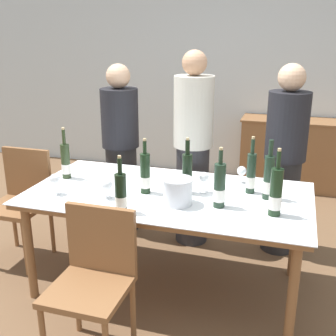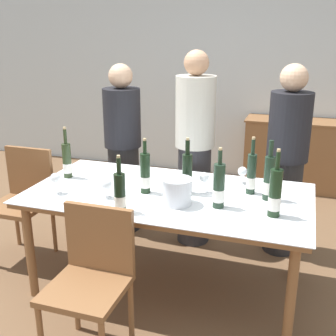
{
  "view_description": "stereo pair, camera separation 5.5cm",
  "coord_description": "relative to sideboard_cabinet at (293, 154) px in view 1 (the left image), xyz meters",
  "views": [
    {
      "loc": [
        0.79,
        -2.58,
        1.81
      ],
      "look_at": [
        0.0,
        0.0,
        0.92
      ],
      "focal_mm": 45.0,
      "sensor_mm": 36.0,
      "label": 1
    },
    {
      "loc": [
        0.84,
        -2.56,
        1.81
      ],
      "look_at": [
        0.0,
        0.0,
        0.92
      ],
      "focal_mm": 45.0,
      "sensor_mm": 36.0,
      "label": 2
    }
  ],
  "objects": [
    {
      "name": "wine_bottle_3",
      "position": [
        -0.99,
        -2.8,
        0.45
      ],
      "size": [
        0.07,
        0.07,
        0.36
      ],
      "color": "black",
      "rests_on": "dining_table"
    },
    {
      "name": "wine_glass_0",
      "position": [
        -0.57,
        -2.33,
        0.43
      ],
      "size": [
        0.07,
        0.07,
        0.15
      ],
      "color": "white",
      "rests_on": "dining_table"
    },
    {
      "name": "wine_glass_3",
      "position": [
        -1.17,
        -2.63,
        0.42
      ],
      "size": [
        0.08,
        0.08,
        0.13
      ],
      "color": "white",
      "rests_on": "dining_table"
    },
    {
      "name": "wine_bottle_1",
      "position": [
        -0.27,
        -2.24,
        0.46
      ],
      "size": [
        0.06,
        0.06,
        0.4
      ],
      "color": "#1E3323",
      "rests_on": "dining_table"
    },
    {
      "name": "wine_glass_1",
      "position": [
        -0.35,
        -2.07,
        0.41
      ],
      "size": [
        0.07,
        0.07,
        0.13
      ],
      "color": "white",
      "rests_on": "dining_table"
    },
    {
      "name": "wine_bottle_4",
      "position": [
        -0.96,
        -2.46,
        0.46
      ],
      "size": [
        0.07,
        0.07,
        0.38
      ],
      "color": "black",
      "rests_on": "dining_table"
    },
    {
      "name": "wine_bottle_5",
      "position": [
        -0.68,
        -2.38,
        0.46
      ],
      "size": [
        0.07,
        0.07,
        0.39
      ],
      "color": "black",
      "rests_on": "dining_table"
    },
    {
      "name": "wine_bottle_2",
      "position": [
        -0.43,
        -2.55,
        0.46
      ],
      "size": [
        0.07,
        0.07,
        0.39
      ],
      "color": "#1E3323",
      "rests_on": "dining_table"
    },
    {
      "name": "wine_glass_2",
      "position": [
        -1.53,
        -2.66,
        0.43
      ],
      "size": [
        0.07,
        0.07,
        0.15
      ],
      "color": "white",
      "rests_on": "dining_table"
    },
    {
      "name": "person_guest_left",
      "position": [
        -0.82,
        -1.66,
        0.42
      ],
      "size": [
        0.33,
        0.33,
        1.66
      ],
      "color": "#2D2D33",
      "rests_on": "ground_plane"
    },
    {
      "name": "wine_bottle_0",
      "position": [
        -0.15,
        -2.32,
        0.47
      ],
      "size": [
        0.07,
        0.07,
        0.4
      ],
      "color": "#1E3323",
      "rests_on": "dining_table"
    },
    {
      "name": "sideboard_cabinet",
      "position": [
        0.0,
        0.0,
        0.0
      ],
      "size": [
        1.23,
        0.46,
        0.82
      ],
      "color": "brown",
      "rests_on": "ground_plane"
    },
    {
      "name": "person_host",
      "position": [
        -1.49,
        -1.63,
        0.36
      ],
      "size": [
        0.33,
        0.33,
        1.53
      ],
      "color": "#262628",
      "rests_on": "ground_plane"
    },
    {
      "name": "wine_bottle_6",
      "position": [
        -1.63,
        -2.34,
        0.45
      ],
      "size": [
        0.07,
        0.07,
        0.39
      ],
      "color": "#28381E",
      "rests_on": "dining_table"
    },
    {
      "name": "dining_table",
      "position": [
        -0.81,
        -2.41,
        0.26
      ],
      "size": [
        1.93,
        1.01,
        0.74
      ],
      "color": "brown",
      "rests_on": "ground_plane"
    },
    {
      "name": "wine_bottle_7",
      "position": [
        -0.09,
        -2.57,
        0.47
      ],
      "size": [
        0.08,
        0.08,
        0.42
      ],
      "color": "black",
      "rests_on": "dining_table"
    },
    {
      "name": "back_wall",
      "position": [
        -0.81,
        0.29,
        0.99
      ],
      "size": [
        8.0,
        0.1,
        2.8
      ],
      "color": "silver",
      "rests_on": "ground_plane"
    },
    {
      "name": "ground_plane",
      "position": [
        -0.81,
        -2.41,
        -0.41
      ],
      "size": [
        12.0,
        12.0,
        0.0
      ],
      "primitive_type": "plane",
      "color": "brown"
    },
    {
      "name": "ice_bucket",
      "position": [
        -0.69,
        -2.58,
        0.42
      ],
      "size": [
        0.2,
        0.2,
        0.17
      ],
      "color": "silver",
      "rests_on": "dining_table"
    },
    {
      "name": "chair_left_end",
      "position": [
        -2.07,
        -2.33,
        0.12
      ],
      "size": [
        0.42,
        0.42,
        0.9
      ],
      "color": "brown",
      "rests_on": "ground_plane"
    },
    {
      "name": "person_guest_right",
      "position": [
        -0.07,
        -1.6,
        0.37
      ],
      "size": [
        0.33,
        0.33,
        1.57
      ],
      "color": "#262628",
      "rests_on": "ground_plane"
    },
    {
      "name": "chair_near_front",
      "position": [
        -1.01,
        -3.15,
        0.1
      ],
      "size": [
        0.42,
        0.42,
        0.87
      ],
      "color": "brown",
      "rests_on": "ground_plane"
    }
  ]
}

